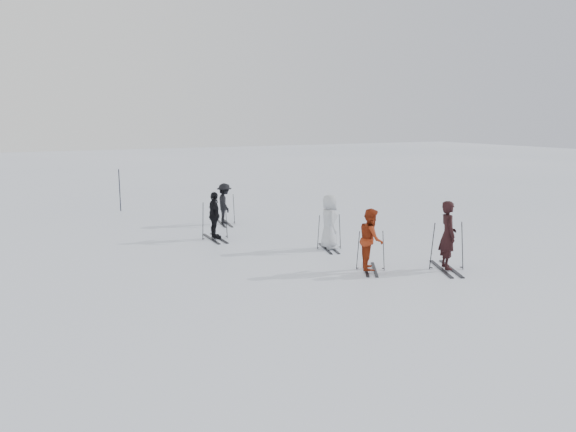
% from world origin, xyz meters
% --- Properties ---
extents(ground, '(120.00, 120.00, 0.00)m').
position_xyz_m(ground, '(0.00, 0.00, 0.00)').
color(ground, silver).
rests_on(ground, ground).
extents(skier_near_dark, '(0.69, 0.81, 1.87)m').
position_xyz_m(skier_near_dark, '(2.59, -3.45, 0.94)').
color(skier_near_dark, black).
rests_on(skier_near_dark, ground).
extents(skier_red, '(0.96, 1.02, 1.67)m').
position_xyz_m(skier_red, '(0.71, -2.55, 0.84)').
color(skier_red, maroon).
rests_on(skier_red, ground).
extents(skier_grey, '(0.76, 0.96, 1.71)m').
position_xyz_m(skier_grey, '(1.01, 0.11, 0.85)').
color(skier_grey, silver).
rests_on(skier_grey, ground).
extents(skier_uphill_left, '(0.43, 0.95, 1.60)m').
position_xyz_m(skier_uphill_left, '(-1.70, 3.16, 0.80)').
color(skier_uphill_left, black).
rests_on(skier_uphill_left, ground).
extents(skier_uphill_far, '(0.75, 1.10, 1.57)m').
position_xyz_m(skier_uphill_far, '(-0.41, 5.59, 0.78)').
color(skier_uphill_far, black).
rests_on(skier_uphill_far, ground).
extents(skis_near_dark, '(2.11, 1.67, 1.36)m').
position_xyz_m(skis_near_dark, '(2.59, -3.45, 0.68)').
color(skis_near_dark, black).
rests_on(skis_near_dark, ground).
extents(skis_red, '(1.74, 1.50, 1.13)m').
position_xyz_m(skis_red, '(0.71, -2.55, 0.56)').
color(skis_red, black).
rests_on(skis_red, ground).
extents(skis_grey, '(1.73, 1.24, 1.14)m').
position_xyz_m(skis_grey, '(1.01, 0.11, 0.57)').
color(skis_grey, black).
rests_on(skis_grey, ground).
extents(skis_uphill_left, '(1.89, 1.06, 1.35)m').
position_xyz_m(skis_uphill_left, '(-1.70, 3.16, 0.68)').
color(skis_uphill_left, black).
rests_on(skis_uphill_left, ground).
extents(skis_uphill_far, '(1.77, 1.14, 1.20)m').
position_xyz_m(skis_uphill_far, '(-0.41, 5.59, 0.60)').
color(skis_uphill_far, black).
rests_on(skis_uphill_far, ground).
extents(piste_marker, '(0.04, 0.04, 1.87)m').
position_xyz_m(piste_marker, '(-3.44, 10.60, 0.94)').
color(piste_marker, black).
rests_on(piste_marker, ground).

